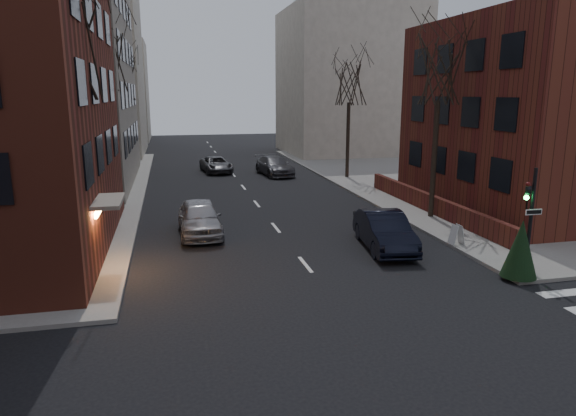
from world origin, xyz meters
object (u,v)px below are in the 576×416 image
object	(u,v)px
tree_left_a	(65,48)
car_lane_silver	(199,218)
tree_left_b	(103,57)
streetlamp_far	(135,122)
tree_right_a	(440,70)
sandwich_board	(457,234)
car_lane_far	(216,164)
tree_right_b	(349,83)
tree_left_c	(123,79)
evergreen_shrub	(521,249)
traffic_signal	(529,227)
parked_sedan	(384,231)
car_lane_gray	(274,166)
streetlamp_near	(112,142)

from	to	relation	value
tree_left_a	car_lane_silver	bearing A→B (deg)	36.39
tree_left_b	streetlamp_far	bearing A→B (deg)	87.85
tree_right_a	sandwich_board	xyz separation A→B (m)	(-1.50, -5.19, -7.42)
car_lane_far	tree_right_b	bearing A→B (deg)	-36.77
tree_right_a	car_lane_far	world-z (taller)	tree_right_a
tree_left_b	streetlamp_far	xyz separation A→B (m)	(0.60, 16.00, -4.68)
tree_left_c	streetlamp_far	distance (m)	4.33
tree_right_a	car_lane_far	size ratio (longest dim) A/B	1.98
tree_left_a	evergreen_shrub	distance (m)	18.49
traffic_signal	car_lane_silver	world-z (taller)	traffic_signal
evergreen_shrub	parked_sedan	bearing A→B (deg)	124.40
parked_sedan	sandwich_board	distance (m)	3.35
car_lane_gray	sandwich_board	size ratio (longest dim) A/B	5.94
traffic_signal	tree_right_b	xyz separation A→B (m)	(0.86, 23.01, 5.68)
streetlamp_near	evergreen_shrub	distance (m)	20.77
tree_left_c	streetlamp_near	distance (m)	18.40
tree_left_c	car_lane_silver	world-z (taller)	tree_left_c
tree_right_a	car_lane_silver	bearing A→B (deg)	-178.19
streetlamp_near	evergreen_shrub	size ratio (longest dim) A/B	2.90
streetlamp_far	car_lane_gray	world-z (taller)	streetlamp_far
tree_right_b	streetlamp_near	world-z (taller)	tree_right_b
tree_right_b	car_lane_silver	distance (m)	20.36
parked_sedan	evergreen_shrub	size ratio (longest dim) A/B	2.33
tree_left_c	tree_right_a	distance (m)	28.17
car_lane_gray	traffic_signal	bearing A→B (deg)	-87.90
streetlamp_far	car_lane_far	bearing A→B (deg)	-30.79
car_lane_silver	evergreen_shrub	world-z (taller)	evergreen_shrub
tree_right_b	car_lane_far	world-z (taller)	tree_right_b
car_lane_silver	traffic_signal	bearing A→B (deg)	-36.89
tree_right_a	car_lane_silver	world-z (taller)	tree_right_a
streetlamp_near	car_lane_far	bearing A→B (deg)	66.43
tree_right_a	car_lane_gray	distance (m)	19.41
tree_right_a	sandwich_board	size ratio (longest dim) A/B	10.70
tree_left_a	sandwich_board	size ratio (longest dim) A/B	11.29
tree_right_b	car_lane_silver	bearing A→B (deg)	-131.45
tree_left_a	streetlamp_far	distance (m)	28.32
tree_left_a	streetlamp_near	world-z (taller)	tree_left_a
car_lane_gray	car_lane_far	distance (m)	5.41
traffic_signal	tree_right_b	distance (m)	23.71
car_lane_far	tree_left_a	bearing A→B (deg)	-114.02
tree_left_b	tree_right_a	size ratio (longest dim) A/B	1.11
tree_left_c	tree_right_a	world-z (taller)	same
tree_left_b	sandwich_board	world-z (taller)	tree_left_b
tree_right_b	car_lane_silver	world-z (taller)	tree_right_b
tree_right_a	evergreen_shrub	world-z (taller)	tree_right_a
tree_right_a	sandwich_board	world-z (taller)	tree_right_a
streetlamp_near	car_lane_gray	size ratio (longest dim) A/B	1.16
streetlamp_far	tree_left_a	bearing A→B (deg)	-91.23
traffic_signal	tree_left_a	world-z (taller)	tree_left_a
tree_right_b	sandwich_board	world-z (taller)	tree_right_b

